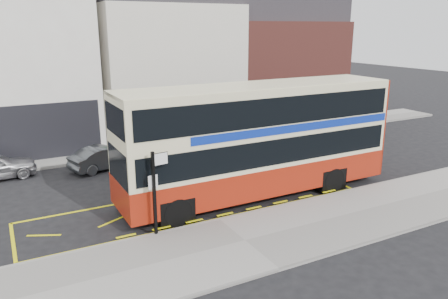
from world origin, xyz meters
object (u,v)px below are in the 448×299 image
car_grey (105,157)px  double_decker_bus (259,139)px  street_tree_right (257,87)px  bus_stop_post (155,185)px  car_white (310,128)px

car_grey → double_decker_bus: bearing=-161.4°
street_tree_right → car_grey: bearing=-162.1°
car_grey → street_tree_right: size_ratio=0.81×
bus_stop_post → street_tree_right: bearing=38.7°
street_tree_right → bus_stop_post: bearing=-133.7°
double_decker_bus → bus_stop_post: 5.59m
car_white → bus_stop_post: bearing=103.0°
double_decker_bus → car_grey: size_ratio=3.29×
bus_stop_post → car_white: (13.85, 8.86, -1.28)m
car_grey → bus_stop_post: bearing=160.8°
double_decker_bus → car_grey: double_decker_bus is taller
street_tree_right → car_white: bearing=-60.1°
car_grey → street_tree_right: bearing=-89.8°
car_grey → car_white: 13.62m
car_grey → street_tree_right: street_tree_right is taller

